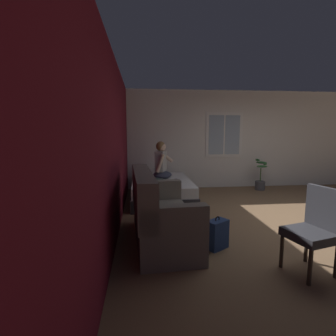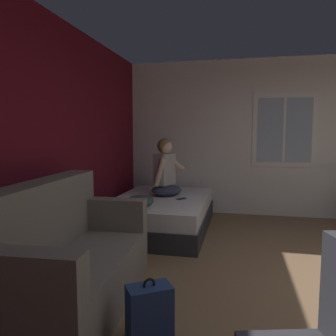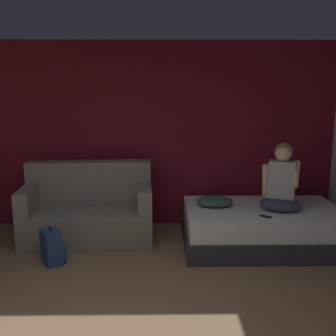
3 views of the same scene
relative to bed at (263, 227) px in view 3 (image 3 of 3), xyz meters
The scene contains 7 objects.
wall_back_accent 2.33m from the bed, 153.45° to the left, with size 11.05×0.16×2.70m, color maroon.
bed is the anchor object (origin of this frame).
couch 2.35m from the bed, behind, with size 1.75×0.92×1.04m.
person_seated 0.63m from the bed, ahead, with size 0.64×0.60×0.88m.
backpack 2.68m from the bed, 168.15° to the right, with size 0.34×0.35×0.46m.
throw_pillow 0.72m from the bed, 167.96° to the left, with size 0.48×0.36×0.14m, color #385147.
cell_phone 0.41m from the bed, 100.80° to the right, with size 0.07×0.14×0.01m, color black.
Camera 3 is at (0.51, -2.65, 2.02)m, focal length 42.00 mm.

